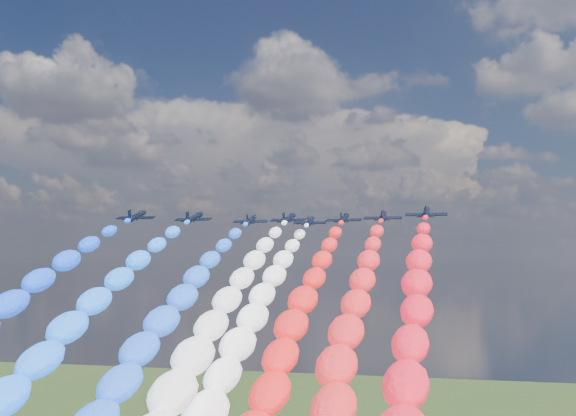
# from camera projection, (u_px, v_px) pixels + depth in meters

# --- Properties ---
(jet_0) EXTENTS (8.66, 11.60, 5.11)m
(jet_0) POSITION_uv_depth(u_px,v_px,m) (137.00, 216.00, 156.87)
(jet_0) COLOR black
(jet_1) EXTENTS (8.59, 11.55, 5.11)m
(jet_1) POSITION_uv_depth(u_px,v_px,m) (194.00, 218.00, 163.91)
(jet_1) COLOR black
(trail_1) EXTENTS (7.22, 113.64, 53.76)m
(trail_1) POSITION_uv_depth(u_px,v_px,m) (55.00, 365.00, 106.21)
(trail_1) COLOR #1C6DFF
(jet_2) EXTENTS (8.93, 11.79, 5.11)m
(jet_2) POSITION_uv_depth(u_px,v_px,m) (251.00, 220.00, 174.62)
(jet_2) COLOR black
(trail_2) EXTENTS (7.22, 113.64, 53.76)m
(trail_2) POSITION_uv_depth(u_px,v_px,m) (152.00, 355.00, 116.93)
(trail_2) COLOR blue
(jet_3) EXTENTS (8.95, 11.80, 5.11)m
(jet_3) POSITION_uv_depth(u_px,v_px,m) (289.00, 218.00, 167.10)
(jet_3) COLOR black
(trail_3) EXTENTS (7.22, 113.64, 53.76)m
(trail_3) POSITION_uv_depth(u_px,v_px,m) (203.00, 362.00, 109.41)
(trail_3) COLOR white
(jet_4) EXTENTS (8.89, 11.76, 5.11)m
(jet_4) POSITION_uv_depth(u_px,v_px,m) (310.00, 221.00, 181.42)
(jet_4) COLOR black
(trail_4) EXTENTS (7.22, 113.64, 53.76)m
(trail_4) POSITION_uv_depth(u_px,v_px,m) (245.00, 349.00, 123.72)
(trail_4) COLOR white
(jet_5) EXTENTS (8.46, 11.45, 5.11)m
(jet_5) POSITION_uv_depth(u_px,v_px,m) (344.00, 218.00, 167.05)
(jet_5) COLOR black
(trail_5) EXTENTS (7.22, 113.64, 53.76)m
(trail_5) POSITION_uv_depth(u_px,v_px,m) (288.00, 362.00, 109.36)
(trail_5) COLOR red
(jet_6) EXTENTS (8.65, 11.59, 5.11)m
(jet_6) POSITION_uv_depth(u_px,v_px,m) (383.00, 216.00, 157.49)
(jet_6) COLOR black
(trail_6) EXTENTS (7.22, 113.64, 53.76)m
(trail_6) POSITION_uv_depth(u_px,v_px,m) (344.00, 372.00, 99.80)
(trail_6) COLOR red
(jet_7) EXTENTS (8.23, 11.29, 5.11)m
(jet_7) POSITION_uv_depth(u_px,v_px,m) (426.00, 213.00, 143.84)
(jet_7) COLOR black
(trail_7) EXTENTS (7.22, 113.64, 53.76)m
(trail_7) POSITION_uv_depth(u_px,v_px,m) (410.00, 391.00, 86.14)
(trail_7) COLOR red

